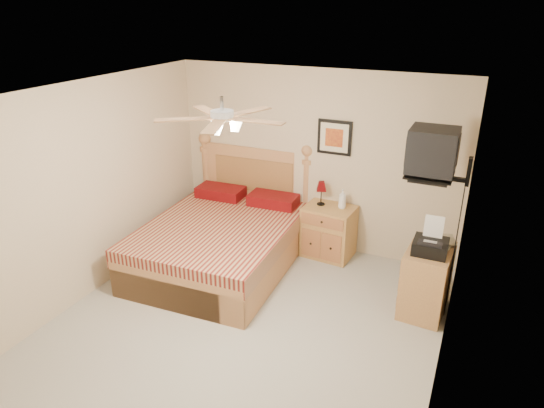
{
  "coord_description": "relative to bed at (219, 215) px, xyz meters",
  "views": [
    {
      "loc": [
        2.07,
        -3.76,
        3.29
      ],
      "look_at": [
        -0.03,
        0.9,
        1.13
      ],
      "focal_mm": 32.0,
      "sensor_mm": 36.0,
      "label": 1
    }
  ],
  "objects": [
    {
      "name": "floor",
      "position": [
        0.88,
        -1.12,
        -0.74
      ],
      "size": [
        4.5,
        4.5,
        0.0
      ],
      "primitive_type": "plane",
      "color": "#9F9C90",
      "rests_on": "ground"
    },
    {
      "name": "ceiling",
      "position": [
        0.88,
        -1.12,
        1.76
      ],
      "size": [
        4.0,
        4.5,
        0.04
      ],
      "primitive_type": "cube",
      "color": "white",
      "rests_on": "ground"
    },
    {
      "name": "wall_back",
      "position": [
        0.88,
        1.13,
        0.51
      ],
      "size": [
        4.0,
        0.04,
        2.5
      ],
      "primitive_type": "cube",
      "color": "beige",
      "rests_on": "ground"
    },
    {
      "name": "wall_front",
      "position": [
        0.88,
        -3.37,
        0.51
      ],
      "size": [
        4.0,
        0.04,
        2.5
      ],
      "primitive_type": "cube",
      "color": "beige",
      "rests_on": "ground"
    },
    {
      "name": "wall_left",
      "position": [
        -1.12,
        -1.12,
        0.51
      ],
      "size": [
        0.04,
        4.5,
        2.5
      ],
      "primitive_type": "cube",
      "color": "beige",
      "rests_on": "ground"
    },
    {
      "name": "wall_right",
      "position": [
        2.88,
        -1.12,
        0.51
      ],
      "size": [
        0.04,
        4.5,
        2.5
      ],
      "primitive_type": "cube",
      "color": "beige",
      "rests_on": "ground"
    },
    {
      "name": "bed",
      "position": [
        0.0,
        0.0,
        0.0
      ],
      "size": [
        1.84,
        2.36,
        1.48
      ],
      "primitive_type": null,
      "rotation": [
        0.0,
        0.0,
        0.04
      ],
      "color": "tan",
      "rests_on": "ground"
    },
    {
      "name": "nightstand",
      "position": [
        1.2,
        0.88,
        -0.38
      ],
      "size": [
        0.7,
        0.55,
        0.72
      ],
      "primitive_type": "cube",
      "rotation": [
        0.0,
        0.0,
        -0.08
      ],
      "color": "#A2753B",
      "rests_on": "ground"
    },
    {
      "name": "table_lamp",
      "position": [
        1.05,
        0.93,
        0.14
      ],
      "size": [
        0.24,
        0.24,
        0.33
      ],
      "primitive_type": null,
      "rotation": [
        0.0,
        0.0,
        -0.43
      ],
      "color": "#530204",
      "rests_on": "nightstand"
    },
    {
      "name": "lotion_bottle",
      "position": [
        1.35,
        0.93,
        0.11
      ],
      "size": [
        0.1,
        0.1,
        0.27
      ],
      "primitive_type": "imported",
      "rotation": [
        0.0,
        0.0,
        -0.01
      ],
      "color": "white",
      "rests_on": "nightstand"
    },
    {
      "name": "framed_picture",
      "position": [
        1.15,
        1.11,
        0.88
      ],
      "size": [
        0.46,
        0.04,
        0.46
      ],
      "primitive_type": "cube",
      "color": "black",
      "rests_on": "wall_back"
    },
    {
      "name": "dresser",
      "position": [
        2.61,
        0.07,
        -0.35
      ],
      "size": [
        0.5,
        0.69,
        0.78
      ],
      "primitive_type": "cube",
      "rotation": [
        0.0,
        0.0,
        -0.07
      ],
      "color": "#9D6944",
      "rests_on": "ground"
    },
    {
      "name": "fax_machine",
      "position": [
        2.6,
        0.0,
        0.23
      ],
      "size": [
        0.36,
        0.38,
        0.38
      ],
      "primitive_type": null,
      "rotation": [
        0.0,
        0.0,
        0.01
      ],
      "color": "black",
      "rests_on": "dresser"
    },
    {
      "name": "magazine_lower",
      "position": [
        2.6,
        0.27,
        0.06
      ],
      "size": [
        0.24,
        0.3,
        0.03
      ],
      "primitive_type": "imported",
      "rotation": [
        0.0,
        0.0,
        -0.13
      ],
      "color": "beige",
      "rests_on": "dresser"
    },
    {
      "name": "magazine_upper",
      "position": [
        2.63,
        0.28,
        0.08
      ],
      "size": [
        0.27,
        0.32,
        0.02
      ],
      "primitive_type": "imported",
      "rotation": [
        0.0,
        0.0,
        0.28
      ],
      "color": "gray",
      "rests_on": "magazine_lower"
    },
    {
      "name": "wall_tv",
      "position": [
        2.63,
        0.22,
        1.07
      ],
      "size": [
        0.56,
        0.46,
        0.58
      ],
      "primitive_type": null,
      "color": "black",
      "rests_on": "wall_right"
    },
    {
      "name": "ceiling_fan",
      "position": [
        0.88,
        -1.32,
        1.62
      ],
      "size": [
        1.14,
        1.14,
        0.28
      ],
      "primitive_type": null,
      "color": "silver",
      "rests_on": "ceiling"
    }
  ]
}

